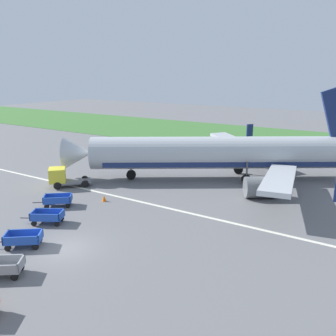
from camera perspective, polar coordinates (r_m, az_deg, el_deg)
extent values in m
plane|color=slate|center=(27.19, -15.80, -12.16)|extent=(220.00, 220.00, 0.00)
cube|color=#3D7033|center=(70.23, 16.72, 4.29)|extent=(220.00, 28.00, 0.06)
cube|color=silver|center=(34.40, -2.59, -5.75)|extent=(120.00, 0.36, 0.01)
cylinder|color=#B2B7BC|center=(42.16, 8.46, 2.41)|extent=(27.05, 19.66, 3.70)
cube|color=navy|center=(42.38, 8.41, 1.07)|extent=(24.45, 17.84, 0.56)
cone|color=#B2B7BC|center=(42.68, -13.98, 2.29)|extent=(4.67, 4.79, 3.63)
cube|color=#B2B7BC|center=(35.42, 17.19, -1.59)|extent=(5.15, 13.26, 1.35)
cylinder|color=slate|center=(36.88, 14.48, -2.95)|extent=(3.83, 3.52, 2.10)
cube|color=#B2B7BC|center=(51.10, 11.51, 3.68)|extent=(12.19, 9.50, 1.35)
cube|color=navy|center=(57.77, 12.76, 5.83)|extent=(0.79, 1.02, 1.90)
cylinder|color=slate|center=(49.63, 10.42, 1.81)|extent=(3.83, 3.52, 2.10)
cube|color=#B2B7BC|center=(49.26, 24.19, 3.76)|extent=(5.19, 4.64, 0.24)
cylinder|color=#4C4C51|center=(42.11, -5.87, 0.28)|extent=(0.20, 0.20, 2.04)
cylinder|color=black|center=(42.37, -5.83, -1.06)|extent=(1.17, 0.98, 1.10)
cylinder|color=#4C4C51|center=(40.92, 12.32, -0.42)|extent=(0.20, 0.20, 2.04)
cylinder|color=black|center=(41.19, 12.25, -1.79)|extent=(1.17, 0.98, 1.10)
cylinder|color=#4C4C51|center=(45.08, 11.07, 1.04)|extent=(0.20, 0.20, 2.04)
cylinder|color=black|center=(45.33, 11.01, -0.21)|extent=(1.17, 0.98, 1.10)
cube|color=gray|center=(25.06, -24.77, -14.23)|extent=(2.84, 2.61, 0.08)
cube|color=gray|center=(25.45, -24.34, -12.92)|extent=(2.07, 1.57, 0.55)
cube|color=gray|center=(24.52, -22.15, -13.76)|extent=(0.92, 1.18, 0.55)
cylinder|color=black|center=(24.41, -23.03, -15.53)|extent=(0.45, 0.39, 0.44)
cylinder|color=black|center=(25.33, -22.21, -14.29)|extent=(0.45, 0.39, 0.44)
cube|color=#234CB2|center=(28.24, -21.81, -10.56)|extent=(2.83, 2.65, 0.08)
cube|color=#234CB2|center=(27.55, -22.24, -10.54)|extent=(2.03, 1.62, 0.55)
cube|color=#234CB2|center=(28.68, -21.52, -9.45)|extent=(2.03, 1.62, 0.55)
cube|color=#234CB2|center=(28.47, -24.22, -9.91)|extent=(0.94, 1.16, 0.55)
cube|color=#234CB2|center=(27.80, -19.46, -10.03)|extent=(0.94, 1.16, 0.55)
cylinder|color=black|center=(28.15, -23.93, -11.46)|extent=(0.44, 0.40, 0.44)
cylinder|color=black|center=(29.10, -23.26, -10.51)|extent=(0.44, 0.40, 0.44)
cylinder|color=black|center=(27.61, -20.17, -11.59)|extent=(0.44, 0.40, 0.44)
cylinder|color=black|center=(28.59, -19.62, -10.61)|extent=(0.44, 0.40, 0.44)
cube|color=#234CB2|center=(31.67, -18.45, -7.47)|extent=(2.86, 2.46, 0.08)
cube|color=#234CB2|center=(30.99, -18.91, -7.38)|extent=(2.21, 1.34, 0.55)
cube|color=#234CB2|center=(32.12, -18.09, -6.52)|extent=(2.21, 1.34, 0.55)
cube|color=#234CB2|center=(31.99, -20.52, -6.82)|extent=(0.79, 1.26, 0.55)
cube|color=#234CB2|center=(31.15, -16.42, -7.06)|extent=(0.79, 1.26, 0.55)
cylinder|color=#2D2D33|center=(32.36, -21.45, -7.35)|extent=(0.91, 0.57, 0.08)
cylinder|color=black|center=(31.63, -20.37, -8.19)|extent=(0.46, 0.36, 0.44)
cylinder|color=black|center=(32.58, -19.62, -7.44)|extent=(0.46, 0.36, 0.44)
cylinder|color=black|center=(30.96, -17.13, -8.40)|extent=(0.46, 0.36, 0.44)
cylinder|color=black|center=(31.93, -16.47, -7.63)|extent=(0.46, 0.36, 0.44)
cube|color=#234CB2|center=(35.31, -16.95, -5.04)|extent=(2.82, 2.67, 0.08)
cube|color=#234CB2|center=(34.60, -17.17, -4.91)|extent=(1.99, 1.67, 0.55)
cube|color=#234CB2|center=(35.81, -16.82, -4.22)|extent=(1.99, 1.67, 0.55)
cube|color=#234CB2|center=(35.44, -18.91, -4.59)|extent=(0.97, 1.14, 0.55)
cube|color=#234CB2|center=(35.01, -15.05, -4.52)|extent=(0.97, 1.14, 0.55)
cylinder|color=#2D2D33|center=(35.68, -19.81, -5.14)|extent=(0.82, 0.70, 0.08)
cylinder|color=black|center=(35.05, -18.59, -5.77)|extent=(0.44, 0.40, 0.44)
cylinder|color=black|center=(36.09, -18.25, -5.15)|extent=(0.44, 0.40, 0.44)
cylinder|color=black|center=(34.72, -15.54, -5.73)|extent=(0.44, 0.40, 0.44)
cylinder|color=black|center=(35.76, -15.29, -5.10)|extent=(0.44, 0.40, 0.44)
cube|color=slate|center=(41.07, -14.22, -2.04)|extent=(3.52, 3.55, 0.20)
cube|color=yellow|center=(40.93, -17.06, -1.06)|extent=(2.55, 2.54, 1.50)
cube|color=#19232D|center=(40.96, -18.19, -0.92)|extent=(1.22, 1.18, 0.67)
cylinder|color=black|center=(40.37, -17.04, -2.68)|extent=(0.77, 0.78, 0.80)
cylinder|color=black|center=(42.01, -16.91, -2.00)|extent=(0.77, 0.78, 0.80)
cylinder|color=black|center=(40.26, -12.95, -2.44)|extent=(0.77, 0.78, 0.80)
cylinder|color=black|center=(41.90, -12.98, -1.77)|extent=(0.77, 0.78, 0.80)
cone|color=orange|center=(35.65, -10.05, -4.73)|extent=(0.44, 0.44, 0.58)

